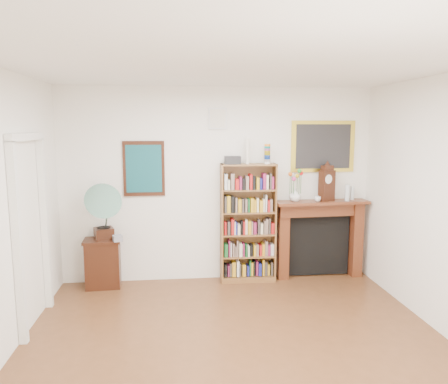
% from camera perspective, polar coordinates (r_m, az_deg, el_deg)
% --- Properties ---
extents(room, '(4.51, 5.01, 2.81)m').
position_cam_1_polar(room, '(3.89, 2.65, -3.97)').
color(room, '#56331A').
rests_on(room, ground).
extents(door_casing, '(0.08, 1.02, 2.17)m').
position_cam_1_polar(door_casing, '(5.30, -23.88, -2.85)').
color(door_casing, white).
rests_on(door_casing, left_wall).
extents(teal_poster, '(0.58, 0.04, 0.78)m').
position_cam_1_polar(teal_poster, '(6.27, -10.42, 3.02)').
color(teal_poster, black).
rests_on(teal_poster, back_wall).
extents(small_picture, '(0.26, 0.04, 0.30)m').
position_cam_1_polar(small_picture, '(6.26, -0.83, 9.56)').
color(small_picture, white).
rests_on(small_picture, back_wall).
extents(gilt_painting, '(0.95, 0.04, 0.75)m').
position_cam_1_polar(gilt_painting, '(6.59, 12.79, 5.82)').
color(gilt_painting, gold).
rests_on(gilt_painting, back_wall).
extents(bookshelf, '(0.80, 0.30, 1.98)m').
position_cam_1_polar(bookshelf, '(6.30, 3.18, -3.19)').
color(bookshelf, brown).
rests_on(bookshelf, floor).
extents(side_cabinet, '(0.52, 0.39, 0.69)m').
position_cam_1_polar(side_cabinet, '(6.42, -15.51, -8.93)').
color(side_cabinet, black).
rests_on(side_cabinet, floor).
extents(fireplace, '(1.40, 0.40, 1.16)m').
position_cam_1_polar(fireplace, '(6.68, 12.33, -5.10)').
color(fireplace, '#542013').
rests_on(fireplace, floor).
extents(gramophone, '(0.67, 0.74, 0.81)m').
position_cam_1_polar(gramophone, '(6.14, -15.76, -2.07)').
color(gramophone, black).
rests_on(gramophone, side_cabinet).
extents(cd_stack, '(0.15, 0.15, 0.08)m').
position_cam_1_polar(cd_stack, '(6.17, -13.73, -5.89)').
color(cd_stack, '#AAA9B5').
rests_on(cd_stack, side_cabinet).
extents(mantel_clock, '(0.25, 0.21, 0.52)m').
position_cam_1_polar(mantel_clock, '(6.52, 13.28, 1.05)').
color(mantel_clock, black).
rests_on(mantel_clock, fireplace).
extents(flower_vase, '(0.20, 0.20, 0.18)m').
position_cam_1_polar(flower_vase, '(6.40, 9.28, -0.43)').
color(flower_vase, silver).
rests_on(flower_vase, fireplace).
extents(teacup, '(0.13, 0.13, 0.08)m').
position_cam_1_polar(teacup, '(6.46, 12.13, -0.87)').
color(teacup, silver).
rests_on(teacup, fireplace).
extents(bottle_left, '(0.07, 0.07, 0.24)m').
position_cam_1_polar(bottle_left, '(6.62, 15.80, -0.07)').
color(bottle_left, silver).
rests_on(bottle_left, fireplace).
extents(bottle_right, '(0.06, 0.06, 0.20)m').
position_cam_1_polar(bottle_right, '(6.73, 16.39, -0.13)').
color(bottle_right, silver).
rests_on(bottle_right, fireplace).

